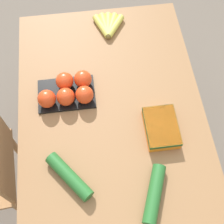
{
  "coord_description": "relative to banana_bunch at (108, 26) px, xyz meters",
  "views": [
    {
      "loc": [
        -0.63,
        0.08,
        2.02
      ],
      "look_at": [
        0.0,
        0.0,
        0.78
      ],
      "focal_mm": 50.0,
      "sensor_mm": 36.0,
      "label": 1
    }
  ],
  "objects": [
    {
      "name": "cucumber_near",
      "position": [
        -0.89,
        -0.07,
        0.01
      ],
      "size": [
        0.24,
        0.14,
        0.05
      ],
      "color": "#236028",
      "rests_on": "dining_table"
    },
    {
      "name": "banana_bunch",
      "position": [
        0.0,
        0.0,
        0.0
      ],
      "size": [
        0.17,
        0.17,
        0.04
      ],
      "color": "brown",
      "rests_on": "dining_table"
    },
    {
      "name": "tomato_pack",
      "position": [
        -0.38,
        0.23,
        0.03
      ],
      "size": [
        0.18,
        0.26,
        0.09
      ],
      "color": "black",
      "rests_on": "dining_table"
    },
    {
      "name": "cucumber_far",
      "position": [
        -0.78,
        0.25,
        0.01
      ],
      "size": [
        0.22,
        0.19,
        0.05
      ],
      "color": "#236028",
      "rests_on": "dining_table"
    },
    {
      "name": "ground_plane",
      "position": [
        -0.51,
        0.05,
        -0.77
      ],
      "size": [
        12.0,
        12.0,
        0.0
      ],
      "primitive_type": "plane",
      "color": "#665B51"
    },
    {
      "name": "carrot_bag",
      "position": [
        -0.61,
        -0.16,
        0.01
      ],
      "size": [
        0.19,
        0.14,
        0.05
      ],
      "color": "orange",
      "rests_on": "dining_table"
    },
    {
      "name": "dining_table",
      "position": [
        -0.51,
        0.05,
        -0.12
      ],
      "size": [
        1.3,
        0.85,
        0.75
      ],
      "color": "olive",
      "rests_on": "ground_plane"
    }
  ]
}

